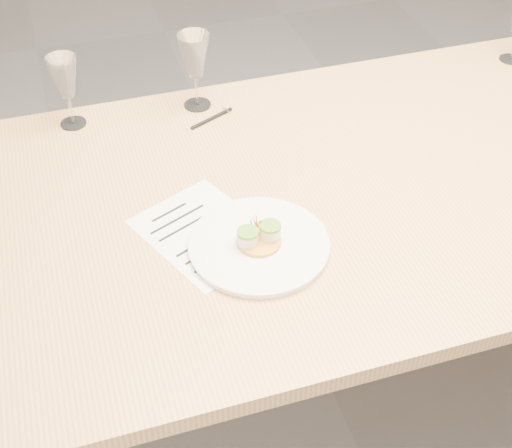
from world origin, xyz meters
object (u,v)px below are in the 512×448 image
object	(u,v)px
dinner_plate	(259,244)
wine_glass_1	(195,57)
recipe_sheet	(205,232)
ballpoint_pen	(212,118)
wine_glass_0	(64,79)
dining_table	(344,204)

from	to	relation	value
dinner_plate	wine_glass_1	size ratio (longest dim) A/B	1.45
recipe_sheet	wine_glass_1	distance (m)	0.52
dinner_plate	ballpoint_pen	bearing A→B (deg)	86.71
dinner_plate	wine_glass_0	size ratio (longest dim) A/B	1.55
dining_table	ballpoint_pen	bearing A→B (deg)	124.32
ballpoint_pen	wine_glass_1	xyz separation A→B (m)	(-0.02, 0.08, 0.14)
dinner_plate	wine_glass_0	world-z (taller)	wine_glass_0
wine_glass_0	wine_glass_1	bearing A→B (deg)	-1.77
wine_glass_1	ballpoint_pen	bearing A→B (deg)	-76.22
dining_table	wine_glass_0	distance (m)	0.74
recipe_sheet	dinner_plate	bearing A→B (deg)	-64.13
recipe_sheet	wine_glass_0	xyz separation A→B (m)	(-0.22, 0.50, 0.13)
ballpoint_pen	recipe_sheet	bearing A→B (deg)	-131.97
dining_table	dinner_plate	xyz separation A→B (m)	(-0.26, -0.15, 0.08)
ballpoint_pen	wine_glass_0	distance (m)	0.37
wine_glass_0	dinner_plate	bearing A→B (deg)	-61.45
wine_glass_0	wine_glass_1	distance (m)	0.32
dining_table	wine_glass_0	xyz separation A→B (m)	(-0.57, 0.42, 0.20)
dinner_plate	wine_glass_1	xyz separation A→B (m)	(0.01, 0.57, 0.13)
ballpoint_pen	wine_glass_0	xyz separation A→B (m)	(-0.34, 0.09, 0.13)
wine_glass_0	recipe_sheet	bearing A→B (deg)	-66.26
dinner_plate	dining_table	bearing A→B (deg)	30.28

